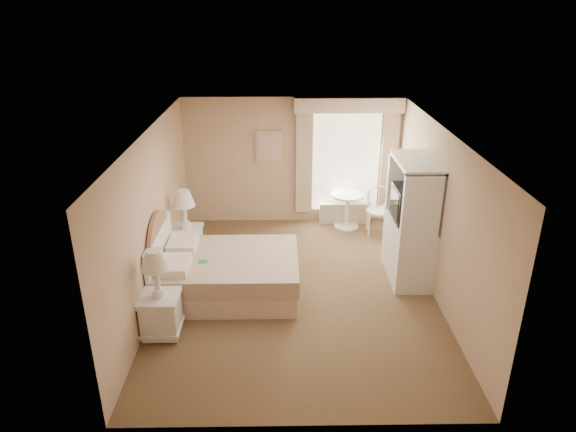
{
  "coord_description": "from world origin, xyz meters",
  "views": [
    {
      "loc": [
        -0.24,
        -6.89,
        4.2
      ],
      "look_at": [
        -0.12,
        0.3,
        1.13
      ],
      "focal_mm": 32.0,
      "sensor_mm": 36.0,
      "label": 1
    }
  ],
  "objects_px": {
    "nightstand_near": "(160,304)",
    "nightstand_far": "(187,235)",
    "cafe_chair": "(378,206)",
    "round_table": "(347,205)",
    "bed": "(223,272)",
    "armoire": "(410,230)"
  },
  "relations": [
    {
      "from": "cafe_chair",
      "to": "armoire",
      "type": "bearing_deg",
      "value": -78.78
    },
    {
      "from": "nightstand_near",
      "to": "nightstand_far",
      "type": "xyz_separation_m",
      "value": [
        0.0,
        2.12,
        0.01
      ]
    },
    {
      "from": "cafe_chair",
      "to": "round_table",
      "type": "bearing_deg",
      "value": 159.03
    },
    {
      "from": "nightstand_near",
      "to": "round_table",
      "type": "relative_size",
      "value": 1.79
    },
    {
      "from": "nightstand_far",
      "to": "round_table",
      "type": "distance_m",
      "value": 3.22
    },
    {
      "from": "nightstand_far",
      "to": "armoire",
      "type": "relative_size",
      "value": 0.64
    },
    {
      "from": "bed",
      "to": "nightstand_far",
      "type": "relative_size",
      "value": 1.66
    },
    {
      "from": "bed",
      "to": "round_table",
      "type": "xyz_separation_m",
      "value": [
        2.19,
        2.43,
        0.12
      ]
    },
    {
      "from": "nightstand_near",
      "to": "armoire",
      "type": "height_order",
      "value": "armoire"
    },
    {
      "from": "bed",
      "to": "nightstand_near",
      "type": "xyz_separation_m",
      "value": [
        -0.72,
        -1.07,
        0.13
      ]
    },
    {
      "from": "nightstand_near",
      "to": "cafe_chair",
      "type": "distance_m",
      "value": 4.73
    },
    {
      "from": "armoire",
      "to": "round_table",
      "type": "bearing_deg",
      "value": 110.57
    },
    {
      "from": "nightstand_far",
      "to": "armoire",
      "type": "height_order",
      "value": "armoire"
    },
    {
      "from": "nightstand_near",
      "to": "round_table",
      "type": "distance_m",
      "value": 4.55
    },
    {
      "from": "round_table",
      "to": "armoire",
      "type": "relative_size",
      "value": 0.35
    },
    {
      "from": "bed",
      "to": "round_table",
      "type": "height_order",
      "value": "bed"
    },
    {
      "from": "bed",
      "to": "cafe_chair",
      "type": "bearing_deg",
      "value": 38.13
    },
    {
      "from": "bed",
      "to": "round_table",
      "type": "distance_m",
      "value": 3.27
    },
    {
      "from": "nightstand_far",
      "to": "round_table",
      "type": "xyz_separation_m",
      "value": [
        2.91,
        1.37,
        -0.02
      ]
    },
    {
      "from": "bed",
      "to": "round_table",
      "type": "relative_size",
      "value": 3.02
    },
    {
      "from": "nightstand_far",
      "to": "armoire",
      "type": "distance_m",
      "value": 3.72
    },
    {
      "from": "nightstand_near",
      "to": "armoire",
      "type": "distance_m",
      "value": 3.97
    }
  ]
}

